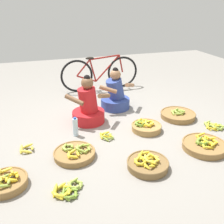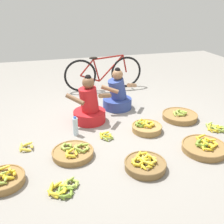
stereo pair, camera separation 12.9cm
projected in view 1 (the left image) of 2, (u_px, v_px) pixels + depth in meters
ground_plane at (108, 127)px, 4.04m from camera, size 10.00×10.00×0.00m
vendor_woman_front at (88, 107)px, 4.13m from camera, size 0.75×0.52×0.78m
vendor_woman_behind at (115, 96)px, 4.65m from camera, size 0.72×0.52×0.75m
bicycle_leaning at (100, 73)px, 5.55m from camera, size 1.70×0.08×0.73m
banana_basket_near_vendor at (148, 164)px, 3.08m from camera, size 0.50×0.50×0.17m
banana_basket_near_bicycle at (75, 153)px, 3.29m from camera, size 0.54×0.54×0.15m
banana_basket_front_left at (178, 115)px, 4.35m from camera, size 0.58×0.58×0.16m
banana_basket_mid_left at (204, 145)px, 3.46m from camera, size 0.59×0.59×0.16m
banana_basket_front_right at (146, 127)px, 3.93m from camera, size 0.46×0.46×0.16m
banana_basket_mid_right at (5, 182)px, 2.77m from camera, size 0.46×0.46×0.17m
loose_bananas_back_right at (107, 136)px, 3.74m from camera, size 0.20×0.25×0.09m
loose_bananas_front_center at (27, 149)px, 3.42m from camera, size 0.19×0.20×0.09m
loose_bananas_back_center at (214, 126)px, 4.02m from camera, size 0.30×0.31×0.09m
loose_bananas_back_left at (68, 190)px, 2.70m from camera, size 0.37×0.32×0.10m
water_bottle at (75, 127)px, 3.76m from camera, size 0.08×0.08×0.29m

